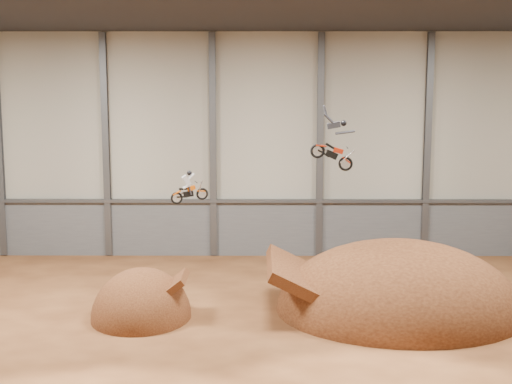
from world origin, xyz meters
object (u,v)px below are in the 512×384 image
takeoff_ramp (142,317)px  fmx_rider_a (190,185)px  fmx_rider_b (329,138)px  landing_ramp (398,311)px

takeoff_ramp → fmx_rider_a: 6.64m
takeoff_ramp → fmx_rider_a: bearing=31.9°
fmx_rider_a → fmx_rider_b: bearing=-28.4°
landing_ramp → fmx_rider_b: size_ratio=4.37×
fmx_rider_b → takeoff_ramp: bearing=-178.1°
fmx_rider_a → fmx_rider_b: (6.43, -1.48, 2.34)m
takeoff_ramp → landing_ramp: landing_ramp is taller
fmx_rider_a → fmx_rider_b: 7.01m
takeoff_ramp → fmx_rider_b: size_ratio=1.99×
fmx_rider_b → landing_ramp: bearing=20.5°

